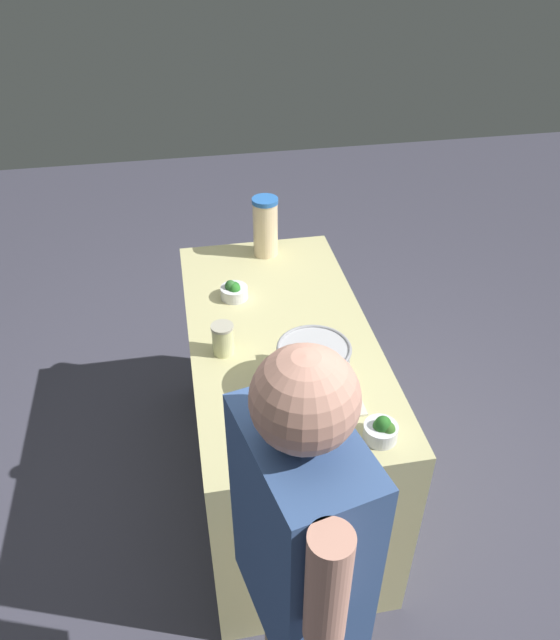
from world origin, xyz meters
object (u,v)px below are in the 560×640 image
cooking_pot (313,367)px  broccoli_bowl_front (234,291)px  broccoli_bowl_center (382,430)px  lemonade_pitcher (265,227)px  person_cook (298,588)px  mason_jar (223,339)px

cooking_pot → broccoli_bowl_front: (-0.58, -0.19, -0.06)m
broccoli_bowl_front → broccoli_bowl_center: bearing=22.6°
broccoli_bowl_front → broccoli_bowl_center: (0.83, 0.35, 0.00)m
lemonade_pitcher → person_cook: bearing=-6.6°
cooking_pot → person_cook: bearing=-15.7°
lemonade_pitcher → broccoli_bowl_center: lemonade_pitcher is taller
broccoli_bowl_center → person_cook: 0.56m
lemonade_pitcher → mason_jar: 0.72m
lemonade_pitcher → broccoli_bowl_center: size_ratio=2.57×
broccoli_bowl_front → person_cook: person_cook is taller
broccoli_bowl_center → person_cook: size_ratio=0.07×
mason_jar → person_cook: person_cook is taller
cooking_pot → lemonade_pitcher: (-0.91, -0.01, 0.04)m
cooking_pot → broccoli_bowl_front: cooking_pot is taller
mason_jar → broccoli_bowl_front: size_ratio=1.08×
person_cook → mason_jar: bearing=-175.3°
cooking_pot → broccoli_bowl_center: cooking_pot is taller
cooking_pot → broccoli_bowl_center: size_ratio=2.95×
lemonade_pitcher → mason_jar: (0.66, -0.26, -0.08)m
cooking_pot → broccoli_bowl_center: (0.25, 0.15, -0.06)m
cooking_pot → broccoli_bowl_front: 0.62m
broccoli_bowl_center → lemonade_pitcher: bearing=-172.0°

